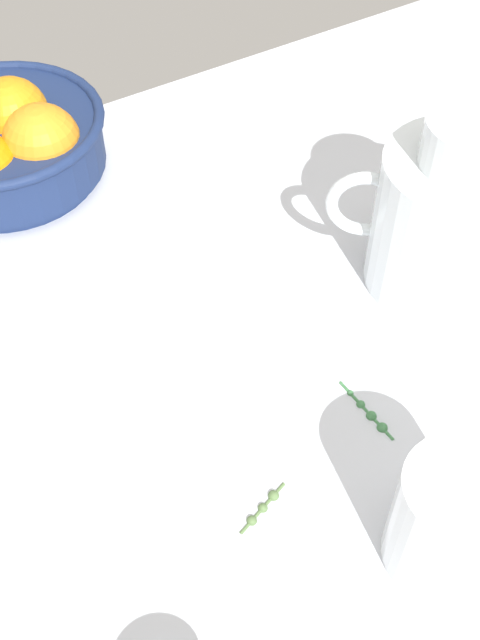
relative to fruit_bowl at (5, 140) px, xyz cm
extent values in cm
cube|color=silver|center=(11.62, -38.86, -6.40)|extent=(142.81, 92.80, 3.00)
cylinder|color=navy|center=(-0.26, 0.47, -4.30)|extent=(20.74, 20.74, 1.20)
cylinder|color=navy|center=(-0.26, 0.47, -0.72)|extent=(22.54, 22.54, 5.95)
sphere|color=orange|center=(1.86, 1.17, 2.17)|extent=(8.09, 8.09, 8.09)
sphere|color=orange|center=(1.75, 5.41, 0.05)|extent=(6.47, 6.47, 6.47)
sphere|color=orange|center=(2.91, -4.61, 1.50)|extent=(8.54, 8.54, 8.54)
cylinder|color=white|center=(31.35, -38.26, 2.39)|extent=(15.15, 15.15, 14.58)
cylinder|color=white|center=(31.35, -38.26, 11.89)|extent=(9.02, 9.02, 4.41)
torus|color=white|center=(24.84, -32.99, 3.85)|extent=(6.67, 5.72, 7.61)
cylinder|color=yellow|center=(31.35, -38.26, -0.73)|extent=(13.94, 13.94, 8.34)
cylinder|color=white|center=(11.98, -61.35, 0.42)|extent=(8.77, 8.77, 10.63)
cylinder|color=orange|center=(11.98, -61.35, -2.41)|extent=(7.72, 7.72, 4.97)
cylinder|color=#3B7442|center=(15.03, -47.76, -4.75)|extent=(0.59, 7.42, 0.30)
sphere|color=#3B7442|center=(14.94, -45.54, -4.60)|extent=(0.61, 0.61, 0.61)
sphere|color=#3B7442|center=(15.00, -47.02, -4.60)|extent=(0.82, 0.82, 0.82)
sphere|color=#3B7442|center=(15.06, -48.50, -4.60)|extent=(0.97, 0.97, 0.97)
sphere|color=#3B7442|center=(15.12, -49.98, -4.60)|extent=(0.99, 0.99, 0.99)
cylinder|color=#53703F|center=(2.02, -51.05, -4.75)|extent=(5.51, 2.21, 0.30)
sphere|color=#53703F|center=(0.67, -51.54, -4.60)|extent=(0.88, 0.88, 0.88)
sphere|color=#53703F|center=(2.02, -51.05, -4.60)|extent=(0.84, 0.84, 0.84)
sphere|color=#53703F|center=(3.37, -50.57, -4.60)|extent=(0.95, 0.95, 0.95)
camera|label=1|loc=(-15.18, -75.82, 53.67)|focal=44.19mm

